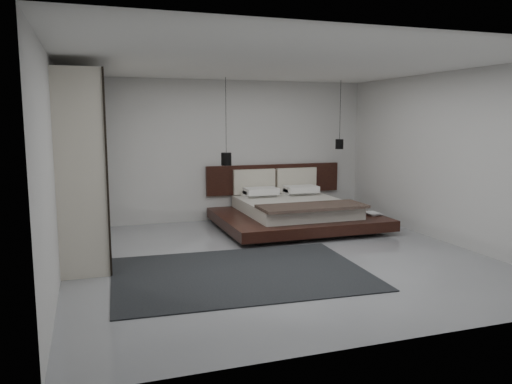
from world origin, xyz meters
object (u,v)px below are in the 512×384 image
object	(u,v)px
bed	(294,211)
wardrobe	(81,166)
rug	(241,273)
pendant_right	(339,144)
pendant_left	(226,159)
lattice_screen	(67,162)

from	to	relation	value
bed	wardrobe	xyz separation A→B (m)	(-3.77, -0.72, 1.04)
rug	pendant_right	bearing A→B (deg)	44.64
pendant_right	rug	xyz separation A→B (m)	(-3.01, -2.97, -1.53)
pendant_right	rug	size ratio (longest dim) A/B	0.41
pendant_left	rug	world-z (taller)	pendant_left
bed	lattice_screen	bearing A→B (deg)	172.25
lattice_screen	pendant_left	size ratio (longest dim) A/B	1.59
lattice_screen	rug	world-z (taller)	lattice_screen
bed	wardrobe	bearing A→B (deg)	-169.16
pendant_left	rug	bearing A→B (deg)	-101.90
lattice_screen	rug	bearing A→B (deg)	-54.22
wardrobe	bed	bearing A→B (deg)	10.84
wardrobe	rug	distance (m)	2.95
lattice_screen	pendant_right	xyz separation A→B (m)	(5.21, -0.08, 0.23)
lattice_screen	bed	xyz separation A→B (m)	(4.02, -0.55, -1.00)
lattice_screen	bed	bearing A→B (deg)	-7.75
lattice_screen	pendant_right	world-z (taller)	pendant_right
lattice_screen	bed	world-z (taller)	lattice_screen
pendant_right	bed	bearing A→B (deg)	-158.53
wardrobe	rug	world-z (taller)	wardrobe
wardrobe	pendant_left	bearing A→B (deg)	24.81
pendant_left	pendant_right	world-z (taller)	same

